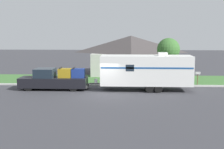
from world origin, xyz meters
TOP-DOWN VIEW (x-y plane):
  - ground_plane at (0.00, 0.00)m, footprint 120.00×120.00m
  - curb_strip at (0.00, 3.75)m, footprint 80.00×0.30m
  - lawn_strip at (0.00, 7.40)m, footprint 80.00×7.00m
  - house_across_street at (2.42, 12.43)m, footprint 9.92×7.06m
  - pickup_truck at (-4.58, 1.64)m, footprint 6.15×1.92m
  - travel_trailer at (3.66, 1.64)m, footprint 8.99×2.40m
  - mailbox at (8.85, 4.65)m, footprint 0.48×0.20m
  - tree_in_yard at (6.23, 6.77)m, footprint 2.36×2.36m

SIDE VIEW (x-z plane):
  - ground_plane at x=0.00m, z-range 0.00..0.00m
  - lawn_strip at x=0.00m, z-range 0.00..0.03m
  - curb_strip at x=0.00m, z-range 0.00..0.14m
  - pickup_truck at x=-4.58m, z-range -0.14..1.89m
  - mailbox at x=8.85m, z-range 0.35..1.63m
  - travel_trailer at x=3.66m, z-range 0.12..3.49m
  - house_across_street at x=2.42m, z-range 0.09..4.75m
  - tree_in_yard at x=6.23m, z-range 1.06..5.58m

